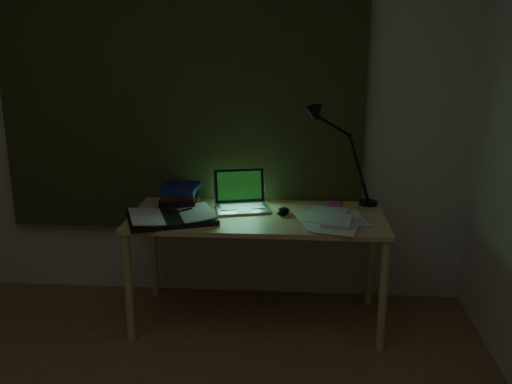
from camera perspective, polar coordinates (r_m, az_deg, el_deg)
wall_back at (r=3.53m, az=-7.43°, el=9.15°), size 3.50×0.00×2.50m
curtain at (r=3.47m, az=-7.68°, el=12.35°), size 2.20×0.06×2.00m
desk at (r=3.32m, az=0.15°, el=-7.68°), size 1.43×0.63×0.65m
laptop at (r=3.26m, az=-1.36°, el=0.00°), size 0.38×0.41×0.22m
open_textbook at (r=3.15m, az=-8.44°, el=-2.45°), size 0.55×0.47×0.04m
book_stack at (r=3.37m, az=-7.63°, el=-0.37°), size 0.23×0.27×0.13m
loose_papers at (r=3.12m, az=7.10°, el=-2.77°), size 0.40×0.42×0.02m
mouse at (r=3.21m, az=2.72°, el=-1.94°), size 0.10×0.12×0.04m
sticky_yellow at (r=3.37m, az=9.46°, el=-1.51°), size 0.07×0.07×0.01m
sticky_pink at (r=3.41m, az=7.82°, el=-1.20°), size 0.09×0.09×0.02m
desk_lamp at (r=3.39m, az=11.39°, el=3.45°), size 0.41×0.33×0.58m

